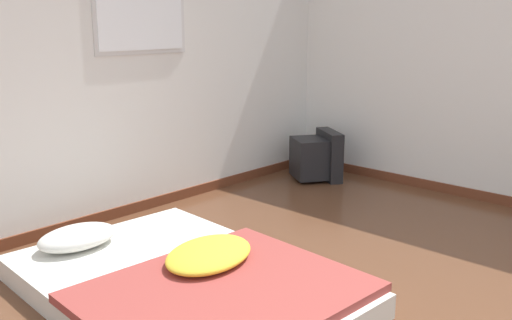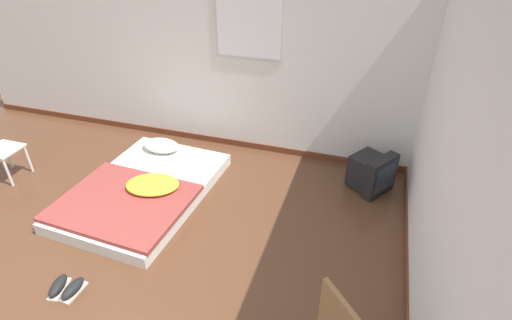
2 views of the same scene
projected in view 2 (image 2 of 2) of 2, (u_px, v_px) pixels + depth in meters
ground_plane at (92, 295)px, 3.61m from camera, size 20.00×20.00×0.00m
wall_back at (211, 56)px, 5.28m from camera, size 7.85×0.08×2.60m
wall_right at (460, 264)px, 2.23m from camera, size 0.08×8.22×2.60m
mattress_bed at (143, 189)px, 4.78m from camera, size 1.51×2.10×0.29m
crt_tv at (372, 172)px, 4.85m from camera, size 0.59×0.59×0.49m
side_stool at (4, 154)px, 5.01m from camera, size 0.39×0.39×0.42m
sneaker_pair at (66, 288)px, 3.61m from camera, size 0.29×0.29×0.10m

